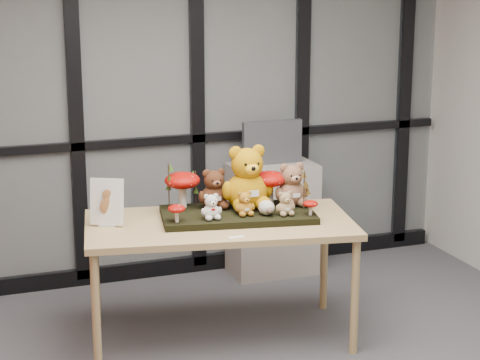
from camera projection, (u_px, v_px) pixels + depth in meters
name	position (u px, v px, depth m)	size (l,w,h in m)	color
room_shell	(262.00, 108.00, 3.94)	(5.00, 5.00, 5.00)	#B7B4AC
glass_partition	(137.00, 92.00, 6.26)	(4.90, 0.06, 2.78)	#2D383F
display_table	(220.00, 232.00, 5.37)	(1.76, 1.11, 0.77)	tan
diorama_tray	(238.00, 215.00, 5.43)	(0.94, 0.47, 0.04)	black
bear_pooh_yellow	(247.00, 174.00, 5.46)	(0.34, 0.31, 0.44)	#C58707
bear_brown_medium	(214.00, 186.00, 5.48)	(0.21, 0.19, 0.28)	#492513
bear_tan_back	(292.00, 182.00, 5.54)	(0.23, 0.21, 0.31)	brown
bear_small_yellow	(245.00, 202.00, 5.33)	(0.13, 0.12, 0.17)	#B1701A
bear_white_bow	(211.00, 205.00, 5.25)	(0.13, 0.12, 0.17)	silver
bear_beige_small	(285.00, 202.00, 5.34)	(0.13, 0.11, 0.17)	#A18459
plush_cream_hedgehog	(266.00, 207.00, 5.35)	(0.08, 0.07, 0.10)	beige
mushroom_back_left	(182.00, 188.00, 5.49)	(0.23, 0.23, 0.25)	#970A04
mushroom_back_right	(270.00, 186.00, 5.55)	(0.22, 0.22, 0.24)	#970A04
mushroom_front_left	(177.00, 212.00, 5.20)	(0.11, 0.11, 0.12)	#970A04
mushroom_front_right	(311.00, 207.00, 5.34)	(0.09, 0.09, 0.10)	#970A04
sprig_green_far_left	(169.00, 186.00, 5.44)	(0.05, 0.05, 0.30)	#203E0E
sprig_green_mid_left	(196.00, 189.00, 5.53)	(0.05, 0.05, 0.23)	#203E0E
sprig_dry_far_right	(298.00, 184.00, 5.56)	(0.05, 0.05, 0.27)	brown
sprig_dry_mid_right	(304.00, 190.00, 5.44)	(0.05, 0.05, 0.25)	brown
sprig_green_centre	(219.00, 189.00, 5.56)	(0.05, 0.05, 0.20)	#203E0E
sign_holder	(107.00, 204.00, 5.23)	(0.21, 0.14, 0.29)	silver
label_card	(236.00, 237.00, 5.05)	(0.09, 0.03, 0.00)	white
cabinet	(272.00, 219.00, 6.61)	(0.64, 0.37, 0.85)	#9E958D
monitor	(272.00, 142.00, 6.48)	(0.46, 0.05, 0.33)	#484A4F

